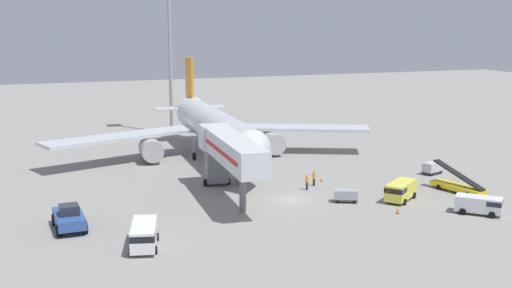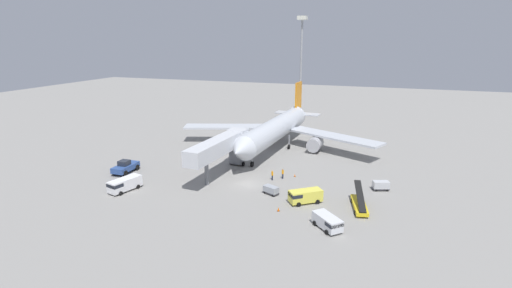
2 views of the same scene
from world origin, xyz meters
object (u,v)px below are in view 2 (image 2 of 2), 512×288
object	(u,v)px
service_van_outer_right	(328,222)
baggage_cart_rear_left	(381,185)
service_van_far_left	(305,196)
belt_loader_truck	(359,204)
ground_crew_worker_foreground	(272,175)
ground_crew_worker_midground	(283,173)
safety_cone_bravo	(295,175)
apron_light_mast	(301,53)
safety_cone_alpha	(278,209)
baggage_cart_far_right	(271,190)
airplane_at_gate	(277,129)
jet_bridge	(222,147)
service_van_rear_right	(124,184)
pushback_tug	(125,167)

from	to	relation	value
service_van_outer_right	baggage_cart_rear_left	xyz separation A→B (m)	(6.11, 16.52, -0.21)
service_van_far_left	belt_loader_truck	bearing A→B (deg)	4.49
ground_crew_worker_foreground	ground_crew_worker_midground	world-z (taller)	ground_crew_worker_foreground
service_van_outer_right	safety_cone_bravo	distance (m)	20.11
ground_crew_worker_midground	safety_cone_bravo	distance (m)	2.58
apron_light_mast	baggage_cart_rear_left	bearing A→B (deg)	-60.70
safety_cone_alpha	safety_cone_bravo	xyz separation A→B (m)	(-1.22, 14.95, -0.04)
service_van_far_left	apron_light_mast	distance (m)	56.50
baggage_cart_far_right	apron_light_mast	size ratio (longest dim) A/B	0.09
service_van_far_left	ground_crew_worker_midground	distance (m)	10.92
ground_crew_worker_midground	safety_cone_alpha	bearing A→B (deg)	-77.08
apron_light_mast	airplane_at_gate	bearing A→B (deg)	-89.23
baggage_cart_far_right	jet_bridge	bearing A→B (deg)	152.37
ground_crew_worker_midground	ground_crew_worker_foreground	bearing A→B (deg)	-138.97
service_van_far_left	apron_light_mast	world-z (taller)	apron_light_mast
service_van_outer_right	ground_crew_worker_midground	world-z (taller)	ground_crew_worker_midground
service_van_far_left	safety_cone_alpha	size ratio (longest dim) A/B	8.72
safety_cone_alpha	ground_crew_worker_midground	bearing A→B (deg)	102.92
service_van_far_left	service_van_outer_right	distance (m)	8.62
safety_cone_bravo	ground_crew_worker_midground	bearing A→B (deg)	-137.55
service_van_rear_right	safety_cone_bravo	world-z (taller)	service_van_rear_right
belt_loader_truck	ground_crew_worker_foreground	size ratio (longest dim) A/B	3.76
safety_cone_bravo	jet_bridge	bearing A→B (deg)	-165.44
ground_crew_worker_foreground	belt_loader_truck	bearing A→B (deg)	-24.61
pushback_tug	belt_loader_truck	bearing A→B (deg)	-2.42
service_van_rear_right	ground_crew_worker_midground	size ratio (longest dim) A/B	3.18
airplane_at_gate	safety_cone_bravo	size ratio (longest dim) A/B	91.39
service_van_outer_right	apron_light_mast	bearing A→B (deg)	106.67
belt_loader_truck	apron_light_mast	bearing A→B (deg)	112.42
service_van_far_left	safety_cone_alpha	world-z (taller)	service_van_far_left
airplane_at_gate	service_van_rear_right	bearing A→B (deg)	-116.69
jet_bridge	baggage_cart_far_right	xyz separation A→B (m)	(11.25, -5.89, -4.62)
belt_loader_truck	baggage_cart_rear_left	size ratio (longest dim) A/B	2.43
baggage_cart_far_right	safety_cone_bravo	xyz separation A→B (m)	(1.69, 9.25, -0.50)
safety_cone_bravo	apron_light_mast	world-z (taller)	apron_light_mast
jet_bridge	baggage_cart_rear_left	bearing A→B (deg)	3.78
service_van_outer_right	baggage_cart_far_right	world-z (taller)	service_van_outer_right
airplane_at_gate	apron_light_mast	bearing A→B (deg)	90.77
pushback_tug	belt_loader_truck	size ratio (longest dim) A/B	0.80
jet_bridge	service_van_far_left	size ratio (longest dim) A/B	3.60
belt_loader_truck	ground_crew_worker_midground	xyz separation A→B (m)	(-14.08, 8.50, 0.22)
baggage_cart_rear_left	apron_light_mast	xyz separation A→B (m)	(-23.71, 42.26, 19.51)
belt_loader_truck	service_van_far_left	bearing A→B (deg)	-175.51
service_van_outer_right	ground_crew_worker_foreground	world-z (taller)	ground_crew_worker_foreground
airplane_at_gate	jet_bridge	size ratio (longest dim) A/B	2.53
airplane_at_gate	ground_crew_worker_midground	bearing A→B (deg)	-70.41
jet_bridge	safety_cone_alpha	xyz separation A→B (m)	(14.16, -11.59, -5.09)
belt_loader_truck	service_van_rear_right	bearing A→B (deg)	-171.22
baggage_cart_rear_left	apron_light_mast	size ratio (longest dim) A/B	0.10
ground_crew_worker_midground	safety_cone_bravo	bearing A→B (deg)	42.45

